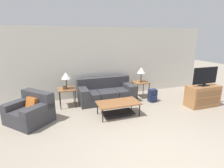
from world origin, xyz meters
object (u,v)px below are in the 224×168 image
Objects in this scene: tv_console at (202,96)px; television at (205,76)px; side_table_left at (67,90)px; side_table_right at (141,83)px; couch at (106,93)px; backpack at (153,96)px; coffee_table at (118,106)px; table_lamp_right at (141,71)px; table_lamp_left at (66,76)px; armchair at (30,112)px.

television is (0.00, 0.00, 0.67)m from tv_console.
side_table_left is at bearing 160.89° from tv_console.
television reaches higher than side_table_left.
couch is at bearing 177.70° from side_table_right.
coffee_table is at bearing -157.22° from backpack.
couch reaches higher than side_table_right.
couch is 1.59× the size of coffee_table.
television is (2.88, -1.53, 0.73)m from couch.
tv_console reaches higher than side_table_left.
table_lamp_right reaches higher than coffee_table.
side_table_right is (2.73, 0.00, 0.00)m from side_table_left.
table_lamp_right is 0.51× the size of tv_console.
table_lamp_left is 2.73m from table_lamp_right.
television is (1.52, -1.47, 0.48)m from side_table_right.
side_table_right is 1.09× the size of table_lamp_right.
couch is at bearing 152.10° from tv_console.
coffee_table is 2.23× the size of table_lamp_left.
couch reaches higher than backpack.
table_lamp_right is 1.01m from backpack.
tv_console is (2.88, -1.53, 0.06)m from couch.
coffee_table is 1.96m from table_lamp_left.
armchair reaches higher than backpack.
armchair is 2.28× the size of side_table_right.
coffee_table is at bearing -42.81° from table_lamp_left.
armchair reaches higher than side_table_right.
armchair reaches higher than tv_console.
backpack is (0.18, -0.57, -0.33)m from side_table_right.
side_table_right is 0.49m from table_lamp_right.
table_lamp_right is (1.36, -0.05, 0.74)m from couch.
table_lamp_right is 2.11m from television.
armchair is at bearing 170.08° from coffee_table.
tv_console is at bearing -7.05° from armchair.
television reaches higher than table_lamp_right.
tv_console is (1.52, -1.47, -0.68)m from table_lamp_right.
tv_console is at bearing -90.00° from television.
side_table_right is 0.68m from backpack.
table_lamp_left is at bearing 37.70° from armchair.
television is at bearing -7.04° from armchair.
television reaches higher than tv_console.
side_table_right is 1.09× the size of table_lamp_left.
armchair is 2.49× the size of table_lamp_left.
backpack is (-1.34, 0.90, -0.13)m from tv_console.
coffee_table is 2.00m from table_lamp_right.
table_lamp_right is at bearing -135.00° from side_table_right.
armchair is 1.36m from side_table_left.
side_table_left is 2.73m from side_table_right.
couch reaches higher than tv_console.
table_lamp_left is 1.00× the size of table_lamp_right.
backpack is (2.91, -0.57, -0.33)m from side_table_left.
tv_console is 0.67m from television.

